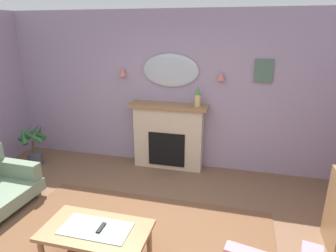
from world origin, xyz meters
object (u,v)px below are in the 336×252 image
at_px(wall_mirror, 171,70).
at_px(coffee_table, 96,233).
at_px(fireplace, 168,137).
at_px(potted_plant_small_fern, 34,144).
at_px(wall_sconce_left, 123,72).
at_px(framed_picture, 264,71).
at_px(mantel_vase_centre, 198,96).
at_px(wall_sconce_right, 221,76).
at_px(tv_remote, 101,228).

distance_m(wall_mirror, coffee_table, 2.92).
relative_size(fireplace, potted_plant_small_fern, 1.76).
xyz_separation_m(wall_sconce_left, framed_picture, (2.35, 0.06, 0.09)).
distance_m(mantel_vase_centre, wall_sconce_right, 0.49).
bearing_deg(wall_sconce_right, framed_picture, 5.27).
bearing_deg(coffee_table, wall_sconce_right, 68.92).
xyz_separation_m(tv_remote, potted_plant_small_fern, (-2.31, 1.92, -0.06)).
relative_size(fireplace, mantel_vase_centre, 3.85).
bearing_deg(fireplace, wall_mirror, 90.00).
xyz_separation_m(coffee_table, tv_remote, (0.06, 0.01, 0.07)).
bearing_deg(wall_mirror, fireplace, -90.00).
bearing_deg(potted_plant_small_fern, coffee_table, -40.63).
bearing_deg(mantel_vase_centre, tv_remote, -103.43).
xyz_separation_m(fireplace, framed_picture, (1.50, 0.15, 1.18)).
xyz_separation_m(mantel_vase_centre, wall_sconce_left, (-1.35, 0.12, 0.32)).
relative_size(wall_sconce_right, tv_remote, 0.88).
bearing_deg(wall_mirror, potted_plant_small_fern, -164.41).
distance_m(tv_remote, potted_plant_small_fern, 3.00).
bearing_deg(wall_mirror, wall_sconce_right, -3.37).
height_order(coffee_table, tv_remote, tv_remote).
xyz_separation_m(wall_sconce_left, tv_remote, (0.77, -2.54, -1.21)).
distance_m(wall_mirror, potted_plant_small_fern, 2.81).
relative_size(framed_picture, potted_plant_small_fern, 0.47).
bearing_deg(tv_remote, coffee_table, -169.59).
bearing_deg(framed_picture, mantel_vase_centre, -169.80).
bearing_deg(wall_sconce_left, tv_remote, -73.08).
relative_size(coffee_table, potted_plant_small_fern, 1.43).
relative_size(mantel_vase_centre, wall_mirror, 0.37).
bearing_deg(potted_plant_small_fern, framed_picture, 9.87).
bearing_deg(tv_remote, potted_plant_small_fern, 140.20).
distance_m(framed_picture, tv_remote, 3.31).
distance_m(fireplace, tv_remote, 2.45).
xyz_separation_m(fireplace, coffee_table, (-0.13, -2.46, -0.19)).
bearing_deg(framed_picture, potted_plant_small_fern, -170.13).
height_order(mantel_vase_centre, framed_picture, framed_picture).
bearing_deg(framed_picture, wall_mirror, -179.62).
bearing_deg(potted_plant_small_fern, tv_remote, -39.80).
bearing_deg(mantel_vase_centre, wall_mirror, 161.22).
relative_size(framed_picture, coffee_table, 0.33).
bearing_deg(potted_plant_small_fern, fireplace, 12.39).
bearing_deg(wall_sconce_left, wall_mirror, 3.37).
distance_m(coffee_table, tv_remote, 0.09).
relative_size(mantel_vase_centre, wall_sconce_right, 2.52).
bearing_deg(fireplace, mantel_vase_centre, -3.24).
height_order(fireplace, wall_sconce_left, wall_sconce_left).
xyz_separation_m(wall_mirror, wall_sconce_right, (0.85, -0.05, -0.05)).
distance_m(fireplace, potted_plant_small_fern, 2.45).
relative_size(wall_sconce_right, coffee_table, 0.13).
bearing_deg(potted_plant_small_fern, mantel_vase_centre, 9.75).
bearing_deg(wall_mirror, wall_sconce_left, -176.63).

